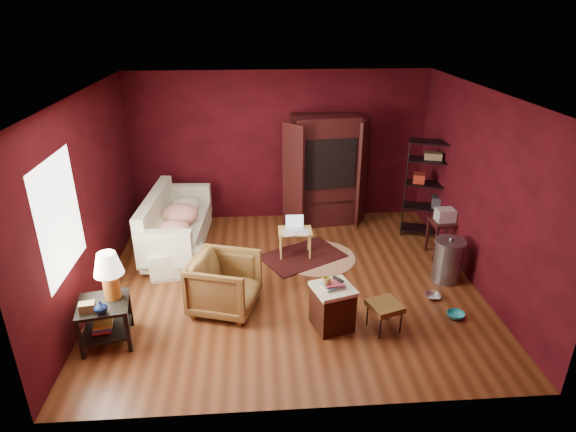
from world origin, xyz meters
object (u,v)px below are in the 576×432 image
hamper (332,306)px  wire_shelving (430,185)px  tv_armoire (325,169)px  armchair (224,281)px  sofa (175,226)px  laptop_desk (295,233)px  side_table (106,290)px

hamper → wire_shelving: size_ratio=0.39×
tv_armoire → armchair: bearing=-129.1°
sofa → hamper: bearing=-145.7°
sofa → tv_armoire: (2.66, 0.96, 0.63)m
wire_shelving → laptop_desk: bearing=-146.4°
laptop_desk → tv_armoire: tv_armoire is taller
armchair → laptop_desk: size_ratio=1.27×
side_table → wire_shelving: (4.88, 2.65, 0.25)m
hamper → wire_shelving: 3.42m
sofa → armchair: (0.93, -1.84, -0.00)m
tv_armoire → wire_shelving: bearing=-28.7°
sofa → hamper: 3.30m
sofa → tv_armoire: 2.90m
laptop_desk → tv_armoire: bearing=65.3°
sofa → side_table: bearing=159.0°
sofa → tv_armoire: tv_armoire is taller
armchair → laptop_desk: (1.08, 1.45, -0.01)m
armchair → tv_armoire: (1.74, 2.80, 0.63)m
armchair → wire_shelving: wire_shelving is taller
side_table → laptop_desk: side_table is taller
side_table → tv_armoire: 4.58m
tv_armoire → wire_shelving: size_ratio=1.18×
sofa → laptop_desk: bearing=-111.3°
hamper → laptop_desk: bearing=99.1°
laptop_desk → tv_armoire: 1.63m
side_table → hamper: bearing=0.9°
side_table → sofa: bearing=79.5°
side_table → tv_armoire: (3.11, 3.35, 0.36)m
armchair → wire_shelving: bearing=-42.1°
wire_shelving → hamper: bearing=-110.5°
armchair → tv_armoire: bearing=-14.8°
sofa → side_table: (-0.44, -2.38, 0.27)m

